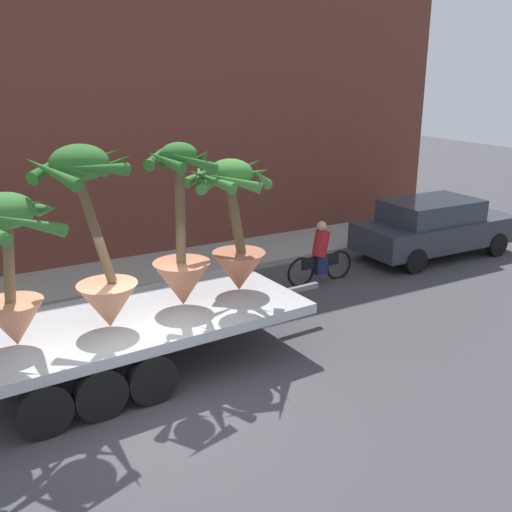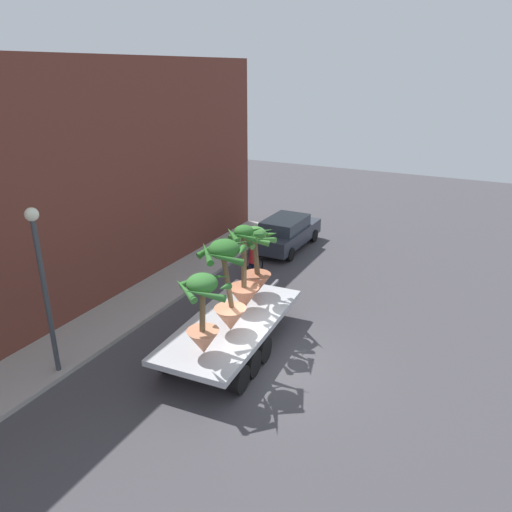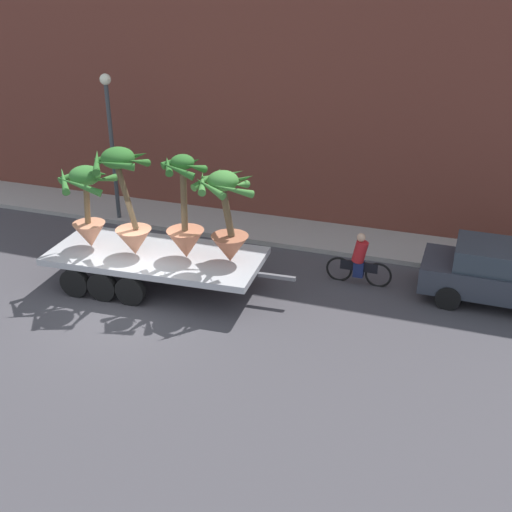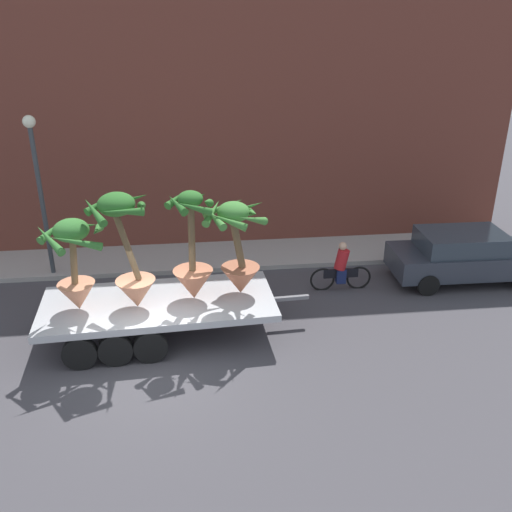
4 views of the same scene
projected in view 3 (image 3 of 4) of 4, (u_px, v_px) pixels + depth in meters
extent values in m
plane|color=#423F44|center=(127.00, 310.00, 16.00)|extent=(60.00, 60.00, 0.00)
cube|color=#A39E99|center=(217.00, 223.00, 21.17)|extent=(24.00, 2.20, 0.15)
cube|color=brown|center=(233.00, 87.00, 20.80)|extent=(24.00, 1.20, 8.69)
cube|color=#B7BABF|center=(156.00, 256.00, 16.87)|extent=(5.93, 2.82, 0.18)
cylinder|color=black|center=(116.00, 247.00, 18.56)|extent=(0.81, 0.26, 0.80)
cylinder|color=black|center=(75.00, 283.00, 16.53)|extent=(0.81, 0.26, 0.80)
cylinder|color=black|center=(141.00, 251.00, 18.36)|extent=(0.81, 0.26, 0.80)
cylinder|color=black|center=(102.00, 286.00, 16.32)|extent=(0.81, 0.26, 0.80)
cylinder|color=black|center=(167.00, 254.00, 18.16)|extent=(0.81, 0.26, 0.80)
cylinder|color=black|center=(130.00, 291.00, 16.12)|extent=(0.81, 0.26, 0.80)
cube|color=slate|center=(277.00, 277.00, 16.09)|extent=(1.00, 0.16, 0.10)
cone|color=tan|center=(134.00, 242.00, 16.62)|extent=(0.96, 0.96, 0.73)
cylinder|color=brown|center=(126.00, 194.00, 16.09)|extent=(0.58, 0.15, 1.91)
ellipsoid|color=#2D6B28|center=(118.00, 158.00, 15.71)|extent=(0.85, 0.85, 0.53)
cone|color=#2D6B28|center=(139.00, 162.00, 15.63)|extent=(0.33, 1.15, 0.56)
cone|color=#2D6B28|center=(136.00, 156.00, 16.09)|extent=(1.07, 0.65, 0.56)
cone|color=#2D6B28|center=(114.00, 155.00, 16.13)|extent=(0.85, 0.83, 0.45)
cone|color=#2D6B28|center=(97.00, 161.00, 15.65)|extent=(0.70, 1.03, 0.48)
cone|color=#2D6B28|center=(115.00, 165.00, 15.30)|extent=(0.98, 0.55, 0.36)
cone|color=tan|center=(90.00, 235.00, 17.08)|extent=(0.89, 0.89, 0.70)
cylinder|color=brown|center=(87.00, 200.00, 16.63)|extent=(0.26, 0.16, 1.37)
ellipsoid|color=#387A33|center=(85.00, 176.00, 16.33)|extent=(0.83, 0.83, 0.52)
cone|color=#387A33|center=(104.00, 179.00, 16.20)|extent=(0.24, 1.16, 0.45)
cone|color=#387A33|center=(99.00, 174.00, 16.61)|extent=(0.85, 0.57, 0.36)
cone|color=#387A33|center=(76.00, 173.00, 16.68)|extent=(0.65, 0.99, 0.43)
cone|color=#387A33|center=(64.00, 180.00, 16.19)|extent=(0.85, 0.98, 0.54)
cone|color=#387A33|center=(79.00, 186.00, 15.83)|extent=(1.17, 0.56, 0.62)
cone|color=#B26647|center=(230.00, 249.00, 16.22)|extent=(0.99, 0.99, 0.73)
cylinder|color=brown|center=(226.00, 209.00, 15.77)|extent=(0.43, 0.18, 1.49)
ellipsoid|color=#428438|center=(223.00, 181.00, 15.48)|extent=(0.79, 0.79, 0.49)
cone|color=#428438|center=(241.00, 185.00, 15.39)|extent=(0.27, 0.99, 0.47)
cone|color=#428438|center=(241.00, 180.00, 15.83)|extent=(1.04, 0.77, 0.66)
cone|color=#428438|center=(223.00, 175.00, 16.00)|extent=(1.12, 0.61, 0.44)
cone|color=#428438|center=(208.00, 178.00, 15.81)|extent=(0.58, 1.08, 0.45)
cone|color=#428438|center=(202.00, 182.00, 15.47)|extent=(0.59, 1.05, 0.39)
cone|color=#428438|center=(210.00, 188.00, 15.17)|extent=(0.98, 0.54, 0.46)
cone|color=#428438|center=(233.00, 190.00, 15.07)|extent=(0.89, 0.97, 0.59)
cone|color=#C17251|center=(186.00, 244.00, 16.43)|extent=(1.00, 1.00, 0.78)
cylinder|color=brown|center=(184.00, 197.00, 15.87)|extent=(0.20, 0.17, 1.85)
ellipsoid|color=#2D6B28|center=(182.00, 162.00, 15.47)|extent=(0.60, 0.60, 0.38)
cone|color=#2D6B28|center=(196.00, 167.00, 15.32)|extent=(0.35, 0.84, 0.48)
cone|color=#2D6B28|center=(191.00, 163.00, 15.73)|extent=(0.68, 0.39, 0.45)
cone|color=#2D6B28|center=(176.00, 160.00, 15.78)|extent=(0.65, 0.75, 0.38)
cone|color=#2D6B28|center=(168.00, 165.00, 15.43)|extent=(0.56, 0.74, 0.41)
cone|color=#2D6B28|center=(177.00, 170.00, 15.11)|extent=(0.90, 0.33, 0.50)
torus|color=black|center=(378.00, 275.00, 17.05)|extent=(0.74, 0.07, 0.74)
torus|color=black|center=(339.00, 269.00, 17.38)|extent=(0.74, 0.07, 0.74)
cube|color=black|center=(359.00, 266.00, 17.14)|extent=(1.04, 0.07, 0.28)
cylinder|color=red|center=(360.00, 252.00, 16.95)|extent=(0.45, 0.34, 0.65)
sphere|color=tan|center=(361.00, 237.00, 16.77)|extent=(0.24, 0.24, 0.24)
cube|color=navy|center=(359.00, 269.00, 17.17)|extent=(0.28, 0.24, 0.44)
cube|color=#2D333D|center=(511.00, 280.00, 16.05)|extent=(4.56, 1.86, 0.70)
cube|color=#2D3842|center=(506.00, 257.00, 15.85)|extent=(2.52, 1.65, 0.56)
cylinder|color=black|center=(453.00, 270.00, 17.38)|extent=(0.64, 0.21, 0.64)
cylinder|color=black|center=(448.00, 298.00, 15.95)|extent=(0.64, 0.21, 0.64)
cylinder|color=#383D42|center=(113.00, 154.00, 20.49)|extent=(0.14, 0.14, 4.50)
sphere|color=#EAEACC|center=(105.00, 79.00, 19.46)|extent=(0.36, 0.36, 0.36)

